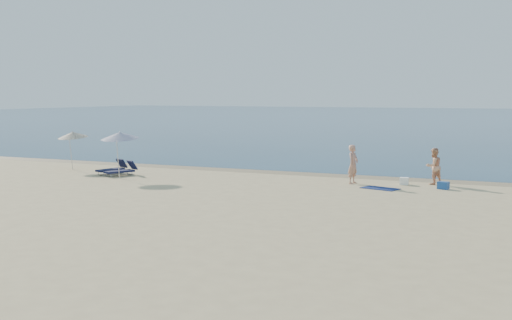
{
  "coord_description": "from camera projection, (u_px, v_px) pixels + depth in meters",
  "views": [
    {
      "loc": [
        11.01,
        -12.4,
        4.22
      ],
      "look_at": [
        -1.48,
        16.0,
        1.0
      ],
      "focal_mm": 45.0,
      "sensor_mm": 36.0,
      "label": 1
    }
  ],
  "objects": [
    {
      "name": "ground",
      "position": [
        54.0,
        262.0,
        16.13
      ],
      "size": [
        160.0,
        160.0,
        0.0
      ],
      "primitive_type": "plane",
      "color": "tan",
      "rests_on": "ground"
    },
    {
      "name": "sea",
      "position": [
        466.0,
        119.0,
        107.18
      ],
      "size": [
        240.0,
        160.0,
        0.01
      ],
      "primitive_type": "cube",
      "color": "#0C2949",
      "rests_on": "ground"
    },
    {
      "name": "wet_sand_strip",
      "position": [
        308.0,
        174.0,
        33.8
      ],
      "size": [
        240.0,
        1.6,
        0.0
      ],
      "primitive_type": "cube",
      "color": "#847254",
      "rests_on": "ground"
    },
    {
      "name": "person_left",
      "position": [
        353.0,
        164.0,
        30.07
      ],
      "size": [
        0.55,
        0.74,
        1.83
      ],
      "primitive_type": "imported",
      "rotation": [
        0.0,
        0.0,
        1.38
      ],
      "color": "tan",
      "rests_on": "ground"
    },
    {
      "name": "person_right",
      "position": [
        434.0,
        166.0,
        29.82
      ],
      "size": [
        1.03,
        1.05,
        1.7
      ],
      "primitive_type": "imported",
      "rotation": [
        0.0,
        0.0,
        -2.28
      ],
      "color": "tan",
      "rests_on": "ground"
    },
    {
      "name": "beach_towel",
      "position": [
        380.0,
        188.0,
        28.56
      ],
      "size": [
        1.78,
        1.3,
        0.03
      ],
      "primitive_type": "cube",
      "rotation": [
        0.0,
        0.0,
        -0.29
      ],
      "color": "#0F1C4E",
      "rests_on": "ground"
    },
    {
      "name": "white_bag",
      "position": [
        404.0,
        181.0,
        29.81
      ],
      "size": [
        0.41,
        0.36,
        0.33
      ],
      "primitive_type": "cube",
      "rotation": [
        0.0,
        0.0,
        0.08
      ],
      "color": "white",
      "rests_on": "ground"
    },
    {
      "name": "blue_cooler",
      "position": [
        443.0,
        185.0,
        28.43
      ],
      "size": [
        0.54,
        0.44,
        0.33
      ],
      "primitive_type": "cube",
      "rotation": [
        0.0,
        0.0,
        -0.26
      ],
      "color": "#1B4995",
      "rests_on": "ground"
    },
    {
      "name": "umbrella_near",
      "position": [
        120.0,
        136.0,
        31.94
      ],
      "size": [
        1.89,
        1.91,
        2.44
      ],
      "rotation": [
        0.0,
        0.0,
        0.0
      ],
      "color": "silver",
      "rests_on": "ground"
    },
    {
      "name": "umbrella_far",
      "position": [
        73.0,
        135.0,
        35.75
      ],
      "size": [
        1.84,
        1.86,
        2.22
      ],
      "rotation": [
        0.0,
        0.0,
        -0.12
      ],
      "color": "silver",
      "rests_on": "ground"
    },
    {
      "name": "lounger_left",
      "position": [
        112.0,
        169.0,
        33.79
      ],
      "size": [
        0.99,
        1.81,
        0.76
      ],
      "rotation": [
        0.0,
        0.0,
        -0.26
      ],
      "color": "#131735",
      "rests_on": "ground"
    },
    {
      "name": "lounger_right",
      "position": [
        122.0,
        170.0,
        33.09
      ],
      "size": [
        1.22,
        1.79,
        0.76
      ],
      "rotation": [
        0.0,
        0.0,
        -0.43
      ],
      "color": "#151A3C",
      "rests_on": "ground"
    }
  ]
}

